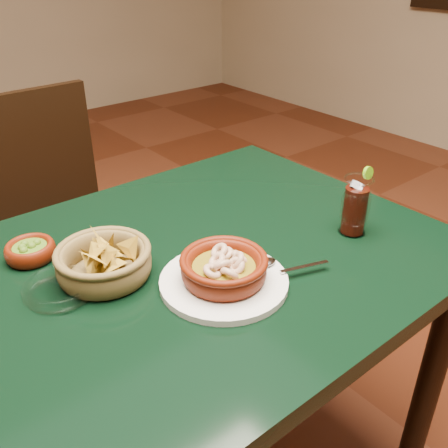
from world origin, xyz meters
TOP-DOWN VIEW (x-y plane):
  - dining_table at (0.00, 0.00)m, footprint 1.20×0.80m
  - dining_chair at (0.06, 0.71)m, footprint 0.44×0.44m
  - shrimp_plate at (0.06, -0.12)m, footprint 0.31×0.24m
  - chip_basket at (-0.10, 0.05)m, footprint 0.21×0.21m
  - guacamole_ramekin at (-0.18, 0.20)m, footprint 0.12×0.12m
  - cola_drink at (0.40, -0.14)m, footprint 0.13×0.13m
  - glass_ashtray at (-0.19, 0.05)m, footprint 0.14×0.14m

SIDE VIEW (x-z plane):
  - dining_chair at x=0.06m, z-range 0.05..0.97m
  - dining_table at x=0.00m, z-range 0.28..1.03m
  - glass_ashtray at x=-0.19m, z-range 0.75..0.78m
  - guacamole_ramekin at x=-0.18m, z-range 0.75..0.79m
  - shrimp_plate at x=0.06m, z-range 0.74..0.82m
  - chip_basket at x=-0.10m, z-range 0.72..0.85m
  - cola_drink at x=0.40m, z-range 0.74..0.89m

